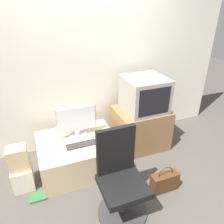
{
  "coord_description": "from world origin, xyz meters",
  "views": [
    {
      "loc": [
        -0.74,
        -1.59,
        2.05
      ],
      "look_at": [
        0.21,
        0.85,
        0.68
      ],
      "focal_mm": 35.0,
      "sensor_mm": 36.0,
      "label": 1
    }
  ],
  "objects_px": {
    "keyboard": "(82,145)",
    "cardboard_box_lower": "(23,177)",
    "crt_tv": "(145,94)",
    "handbag": "(164,182)",
    "office_chair": "(121,182)",
    "book": "(38,197)",
    "main_monitor": "(77,122)",
    "mouse": "(100,140)"
  },
  "relations": [
    {
      "from": "mouse",
      "to": "cardboard_box_lower",
      "type": "bearing_deg",
      "value": 179.45
    },
    {
      "from": "cardboard_box_lower",
      "to": "keyboard",
      "type": "bearing_deg",
      "value": -0.49
    },
    {
      "from": "book",
      "to": "handbag",
      "type": "bearing_deg",
      "value": -16.36
    },
    {
      "from": "main_monitor",
      "to": "cardboard_box_lower",
      "type": "bearing_deg",
      "value": -164.13
    },
    {
      "from": "mouse",
      "to": "office_chair",
      "type": "relative_size",
      "value": 0.05
    },
    {
      "from": "mouse",
      "to": "crt_tv",
      "type": "relative_size",
      "value": 0.09
    },
    {
      "from": "keyboard",
      "to": "cardboard_box_lower",
      "type": "distance_m",
      "value": 0.79
    },
    {
      "from": "keyboard",
      "to": "office_chair",
      "type": "height_order",
      "value": "office_chair"
    },
    {
      "from": "keyboard",
      "to": "book",
      "type": "height_order",
      "value": "keyboard"
    },
    {
      "from": "main_monitor",
      "to": "office_chair",
      "type": "height_order",
      "value": "office_chair"
    },
    {
      "from": "main_monitor",
      "to": "crt_tv",
      "type": "xyz_separation_m",
      "value": [
        0.99,
        0.04,
        0.22
      ]
    },
    {
      "from": "mouse",
      "to": "handbag",
      "type": "distance_m",
      "value": 0.93
    },
    {
      "from": "book",
      "to": "office_chair",
      "type": "bearing_deg",
      "value": -29.64
    },
    {
      "from": "crt_tv",
      "to": "book",
      "type": "bearing_deg",
      "value": -162.98
    },
    {
      "from": "mouse",
      "to": "book",
      "type": "distance_m",
      "value": 0.97
    },
    {
      "from": "handbag",
      "to": "book",
      "type": "distance_m",
      "value": 1.49
    },
    {
      "from": "handbag",
      "to": "mouse",
      "type": "bearing_deg",
      "value": 131.91
    },
    {
      "from": "main_monitor",
      "to": "handbag",
      "type": "xyz_separation_m",
      "value": [
        0.81,
        -0.87,
        -0.51
      ]
    },
    {
      "from": "cardboard_box_lower",
      "to": "handbag",
      "type": "distance_m",
      "value": 1.69
    },
    {
      "from": "main_monitor",
      "to": "book",
      "type": "height_order",
      "value": "main_monitor"
    },
    {
      "from": "main_monitor",
      "to": "keyboard",
      "type": "bearing_deg",
      "value": -92.28
    },
    {
      "from": "crt_tv",
      "to": "office_chair",
      "type": "distance_m",
      "value": 1.32
    },
    {
      "from": "handbag",
      "to": "book",
      "type": "xyz_separation_m",
      "value": [
        -1.42,
        0.42,
        -0.11
      ]
    },
    {
      "from": "keyboard",
      "to": "book",
      "type": "xyz_separation_m",
      "value": [
        -0.6,
        -0.23,
        -0.42
      ]
    },
    {
      "from": "main_monitor",
      "to": "book",
      "type": "relative_size",
      "value": 2.7
    },
    {
      "from": "cardboard_box_lower",
      "to": "office_chair",
      "type": "bearing_deg",
      "value": -36.5
    },
    {
      "from": "mouse",
      "to": "crt_tv",
      "type": "bearing_deg",
      "value": 18.75
    },
    {
      "from": "keyboard",
      "to": "mouse",
      "type": "height_order",
      "value": "mouse"
    },
    {
      "from": "mouse",
      "to": "book",
      "type": "bearing_deg",
      "value": -164.57
    },
    {
      "from": "crt_tv",
      "to": "handbag",
      "type": "height_order",
      "value": "crt_tv"
    },
    {
      "from": "keyboard",
      "to": "cardboard_box_lower",
      "type": "height_order",
      "value": "keyboard"
    },
    {
      "from": "main_monitor",
      "to": "cardboard_box_lower",
      "type": "height_order",
      "value": "main_monitor"
    },
    {
      "from": "mouse",
      "to": "cardboard_box_lower",
      "type": "relative_size",
      "value": 0.18
    },
    {
      "from": "main_monitor",
      "to": "keyboard",
      "type": "height_order",
      "value": "main_monitor"
    },
    {
      "from": "handbag",
      "to": "book",
      "type": "relative_size",
      "value": 1.84
    },
    {
      "from": "mouse",
      "to": "cardboard_box_lower",
      "type": "distance_m",
      "value": 1.02
    },
    {
      "from": "crt_tv",
      "to": "main_monitor",
      "type": "bearing_deg",
      "value": -177.91
    },
    {
      "from": "main_monitor",
      "to": "handbag",
      "type": "relative_size",
      "value": 1.47
    },
    {
      "from": "handbag",
      "to": "keyboard",
      "type": "bearing_deg",
      "value": 141.44
    },
    {
      "from": "main_monitor",
      "to": "crt_tv",
      "type": "relative_size",
      "value": 0.91
    },
    {
      "from": "keyboard",
      "to": "office_chair",
      "type": "xyz_separation_m",
      "value": [
        0.23,
        -0.71,
        -0.05
      ]
    },
    {
      "from": "mouse",
      "to": "book",
      "type": "relative_size",
      "value": 0.27
    }
  ]
}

